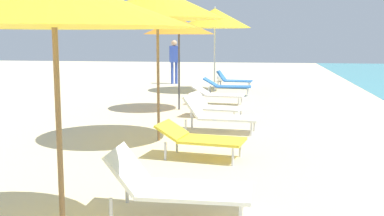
# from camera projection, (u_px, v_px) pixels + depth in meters

# --- Properties ---
(umbrella_fourth) EXTENTS (2.41, 2.41, 2.44)m
(umbrella_fourth) POSITION_uv_depth(u_px,v_px,m) (53.00, 1.00, 3.96)
(umbrella_fourth) COLOR olive
(umbrella_fourth) RESTS_ON ground
(lounger_fourth_shoreside) EXTENTS (1.49, 0.70, 0.70)m
(lounger_fourth_shoreside) POSITION_uv_depth(u_px,v_px,m) (175.00, 185.00, 4.99)
(lounger_fourth_shoreside) COLOR white
(lounger_fourth_shoreside) RESTS_ON ground
(umbrella_fifth) EXTENTS (2.40, 2.40, 2.79)m
(umbrella_fifth) POSITION_uv_depth(u_px,v_px,m) (157.00, 3.00, 8.30)
(umbrella_fifth) COLOR olive
(umbrella_fifth) RESTS_ON ground
(lounger_fifth_shoreside) EXTENTS (1.50, 0.74, 0.72)m
(lounger_fifth_shoreside) POSITION_uv_depth(u_px,v_px,m) (218.00, 115.00, 9.41)
(lounger_fifth_shoreside) COLOR white
(lounger_fifth_shoreside) RESTS_ON ground
(lounger_fifth_inland) EXTENTS (1.41, 0.82, 0.54)m
(lounger_fifth_inland) POSITION_uv_depth(u_px,v_px,m) (200.00, 138.00, 7.35)
(lounger_fifth_inland) COLOR yellow
(lounger_fifth_inland) RESTS_ON ground
(umbrella_sixth) EXTENTS (1.82, 1.82, 2.40)m
(umbrella_sixth) POSITION_uv_depth(u_px,v_px,m) (179.00, 26.00, 12.05)
(umbrella_sixth) COLOR #4C4C51
(umbrella_sixth) RESTS_ON ground
(lounger_sixth_shoreside) EXTENTS (1.47, 0.75, 0.52)m
(lounger_sixth_shoreside) POSITION_uv_depth(u_px,v_px,m) (218.00, 94.00, 13.25)
(lounger_sixth_shoreside) COLOR white
(lounger_sixth_shoreside) RESTS_ON ground
(lounger_sixth_inland) EXTENTS (1.33, 0.92, 0.58)m
(lounger_sixth_inland) POSITION_uv_depth(u_px,v_px,m) (215.00, 106.00, 11.19)
(lounger_sixth_inland) COLOR white
(lounger_sixth_inland) RESTS_ON ground
(umbrella_farthest) EXTENTS (2.48, 2.48, 2.90)m
(umbrella_farthest) POSITION_uv_depth(u_px,v_px,m) (215.00, 18.00, 16.24)
(umbrella_farthest) COLOR silver
(umbrella_farthest) RESTS_ON ground
(lounger_farthest_shoreside) EXTENTS (1.32, 0.74, 0.65)m
(lounger_farthest_shoreside) POSITION_uv_depth(u_px,v_px,m) (233.00, 80.00, 17.54)
(lounger_farthest_shoreside) COLOR blue
(lounger_farthest_shoreside) RESTS_ON ground
(lounger_farthest_inland) EXTENTS (1.54, 0.57, 0.57)m
(lounger_farthest_inland) POSITION_uv_depth(u_px,v_px,m) (227.00, 85.00, 15.34)
(lounger_farthest_inland) COLOR blue
(lounger_farthest_inland) RESTS_ON ground
(person_walking_near) EXTENTS (0.41, 0.33, 1.76)m
(person_walking_near) POSITION_uv_depth(u_px,v_px,m) (174.00, 57.00, 19.08)
(person_walking_near) COLOR #334CB2
(person_walking_near) RESTS_ON ground
(beach_ball) EXTENTS (0.30, 0.30, 0.30)m
(beach_ball) POSITION_uv_depth(u_px,v_px,m) (220.00, 78.00, 20.04)
(beach_ball) COLOR white
(beach_ball) RESTS_ON ground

